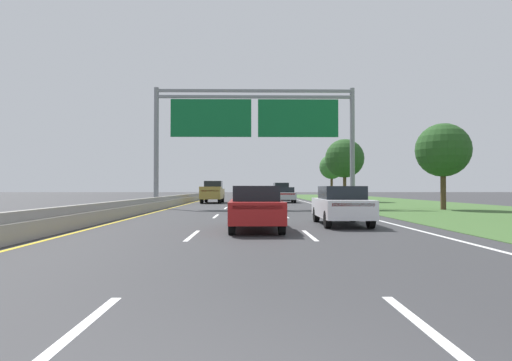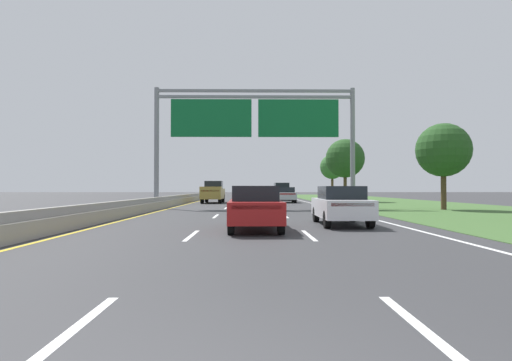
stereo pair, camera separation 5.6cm
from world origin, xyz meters
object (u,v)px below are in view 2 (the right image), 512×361
pickup_truck_gold (213,192)px  car_white_right_lane_sedan (341,205)px  roadside_tree_distant (332,167)px  car_red_centre_lane_sedan (255,207)px  roadside_tree_mid (443,150)px  car_grey_centre_lane_sedan (250,199)px  overhead_sign_gantry (255,123)px  car_silver_right_lane_sedan (286,195)px  roadside_tree_far (345,159)px  car_darkgreen_right_lane_suv (281,191)px

pickup_truck_gold → car_white_right_lane_sedan: 26.21m
roadside_tree_distant → car_red_centre_lane_sedan: bearing=-104.2°
roadside_tree_distant → roadside_tree_mid: bearing=-88.0°
car_grey_centre_lane_sedan → roadside_tree_mid: size_ratio=0.75×
overhead_sign_gantry → car_silver_right_lane_sedan: bearing=74.2°
overhead_sign_gantry → roadside_tree_mid: (12.88, -2.77, -2.31)m
car_white_right_lane_sedan → car_red_centre_lane_sedan: bearing=121.1°
overhead_sign_gantry → roadside_tree_distant: 32.68m
car_white_right_lane_sedan → roadside_tree_far: size_ratio=0.65×
pickup_truck_gold → car_grey_centre_lane_sedan: 17.59m
overhead_sign_gantry → car_grey_centre_lane_sedan: bearing=-93.0°
car_grey_centre_lane_sedan → car_silver_right_lane_sedan: (3.65, 18.04, 0.00)m
roadside_tree_mid → roadside_tree_distant: roadside_tree_distant is taller
roadside_tree_far → car_white_right_lane_sedan: bearing=-103.0°
car_red_centre_lane_sedan → car_silver_right_lane_sedan: same height
pickup_truck_gold → car_grey_centre_lane_sedan: pickup_truck_gold is taller
car_red_centre_lane_sedan → car_grey_centre_lane_sedan: (-0.20, 9.97, 0.00)m
roadside_tree_far → roadside_tree_distant: size_ratio=1.06×
car_grey_centre_lane_sedan → car_darkgreen_right_lane_suv: bearing=-7.5°
car_darkgreen_right_lane_suv → car_silver_right_lane_sedan: (-0.06, -7.86, -0.28)m
car_grey_centre_lane_sedan → car_silver_right_lane_sedan: size_ratio=1.00×
car_white_right_lane_sedan → roadside_tree_far: bearing=-12.0°
car_white_right_lane_sedan → car_silver_right_lane_sedan: (-0.05, 25.98, 0.00)m
pickup_truck_gold → roadside_tree_distant: 25.44m
overhead_sign_gantry → roadside_tree_distant: bearing=69.0°
roadside_tree_mid → overhead_sign_gantry: bearing=167.9°
car_grey_centre_lane_sedan → pickup_truck_gold: bearing=13.0°
pickup_truck_gold → roadside_tree_far: size_ratio=0.80×
car_silver_right_lane_sedan → roadside_tree_distant: bearing=-23.3°
pickup_truck_gold → roadside_tree_far: roadside_tree_far is taller
car_silver_right_lane_sedan → roadside_tree_mid: size_ratio=0.75×
car_red_centre_lane_sedan → car_white_right_lane_sedan: same height
overhead_sign_gantry → roadside_tree_far: bearing=55.0°
car_red_centre_lane_sedan → car_grey_centre_lane_sedan: size_ratio=1.00×
car_red_centre_lane_sedan → roadside_tree_distant: size_ratio=0.69×
overhead_sign_gantry → car_white_right_lane_sedan: overhead_sign_gantry is taller
roadside_tree_mid → roadside_tree_far: (-2.93, 16.95, 0.62)m
car_grey_centre_lane_sedan → roadside_tree_distant: (12.04, 36.80, 3.77)m
car_white_right_lane_sedan → roadside_tree_distant: 45.67m
overhead_sign_gantry → car_silver_right_lane_sedan: (3.32, 11.70, -5.56)m
overhead_sign_gantry → car_darkgreen_right_lane_suv: 20.54m
overhead_sign_gantry → pickup_truck_gold: (-4.10, 10.84, -5.31)m
roadside_tree_mid → roadside_tree_distant: bearing=92.0°
car_red_centre_lane_sedan → roadside_tree_distant: bearing=-15.1°
car_white_right_lane_sedan → car_grey_centre_lane_sedan: 8.76m
pickup_truck_gold → car_darkgreen_right_lane_suv: (7.48, 8.72, 0.02)m
car_grey_centre_lane_sedan → roadside_tree_mid: (13.22, 3.57, 3.26)m
car_red_centre_lane_sedan → overhead_sign_gantry: bearing=-1.4°
car_red_centre_lane_sedan → roadside_tree_far: size_ratio=0.65×
roadside_tree_mid → roadside_tree_far: bearing=99.8°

